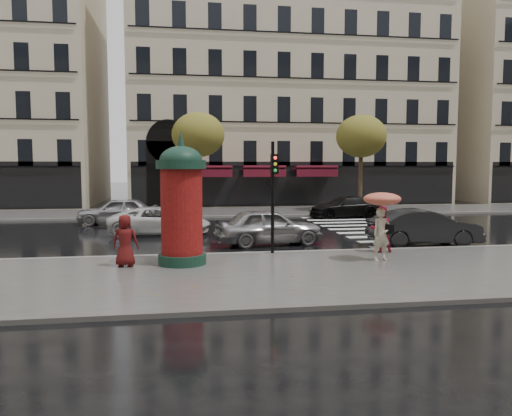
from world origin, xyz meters
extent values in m
plane|color=black|center=(0.00, 0.00, 0.00)|extent=(160.00, 160.00, 0.00)
cube|color=#474744|center=(0.00, -0.50, 0.06)|extent=(90.00, 7.00, 0.12)
cube|color=#474744|center=(0.00, 19.00, 0.06)|extent=(90.00, 6.00, 0.12)
cube|color=slate|center=(0.00, 3.00, 0.07)|extent=(90.00, 0.25, 0.14)
cube|color=slate|center=(0.00, 16.00, 0.07)|extent=(90.00, 0.25, 0.14)
cube|color=silver|center=(6.00, 9.60, 0.01)|extent=(3.60, 11.75, 0.01)
cube|color=#B7A88C|center=(6.00, 30.00, 10.00)|extent=(26.00, 14.00, 20.00)
cylinder|color=#38281C|center=(-2.00, 18.00, 2.60)|extent=(0.28, 0.28, 5.20)
ellipsoid|color=#5E6620|center=(-2.00, 18.00, 5.20)|extent=(3.40, 3.40, 2.89)
cylinder|color=#38281C|center=(9.00, 18.00, 2.60)|extent=(0.28, 0.28, 5.20)
ellipsoid|color=#5E6620|center=(9.00, 18.00, 5.20)|extent=(3.40, 3.40, 2.89)
imported|color=beige|center=(3.27, 0.84, 1.00)|extent=(0.71, 0.54, 1.75)
cylinder|color=black|center=(3.27, 0.84, 1.58)|extent=(0.02, 0.02, 1.11)
ellipsoid|color=red|center=(3.27, 0.84, 2.16)|extent=(1.21, 1.21, 0.42)
cone|color=black|center=(3.27, 0.84, 2.41)|extent=(0.04, 0.04, 0.09)
cube|color=black|center=(3.52, 0.77, 1.17)|extent=(0.26, 0.12, 0.33)
imported|color=maroon|center=(3.92, 2.40, 0.95)|extent=(0.84, 0.67, 1.67)
imported|color=#521010|center=(-4.97, 1.15, 0.93)|extent=(0.85, 0.62, 1.63)
cylinder|color=#133326|center=(-3.22, 1.32, 0.28)|extent=(1.53, 1.53, 0.33)
cylinder|color=maroon|center=(-3.22, 1.32, 1.81)|extent=(1.31, 1.31, 2.73)
cylinder|color=#133326|center=(-3.22, 1.32, 3.28)|extent=(1.57, 1.57, 0.27)
ellipsoid|color=#133326|center=(-3.22, 1.32, 3.39)|extent=(1.35, 1.35, 0.95)
cone|color=#133326|center=(-3.22, 1.32, 4.10)|extent=(0.22, 0.22, 0.49)
cylinder|color=black|center=(-0.01, 2.80, 2.11)|extent=(0.12, 0.12, 3.97)
cube|color=black|center=(0.01, 2.58, 3.30)|extent=(0.27, 0.20, 0.70)
imported|color=#9C9CA0|center=(0.33, 5.40, 0.75)|extent=(4.58, 2.30, 1.50)
imported|color=black|center=(6.53, 4.20, 0.74)|extent=(4.52, 1.75, 1.47)
imported|color=silver|center=(-4.19, 9.05, 0.65)|extent=(4.85, 2.49, 1.31)
imported|color=black|center=(6.91, 15.00, 0.66)|extent=(4.68, 2.26, 1.31)
imported|color=#A7A6AB|center=(-6.61, 13.50, 0.74)|extent=(4.40, 1.90, 1.48)
camera|label=1|loc=(-3.32, -14.58, 3.29)|focal=35.00mm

